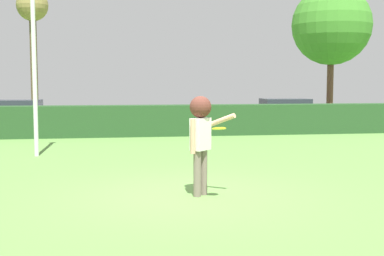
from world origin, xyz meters
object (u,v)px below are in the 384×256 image
(willow_tree, at_px, (331,26))
(parked_car_white, at_px, (15,112))
(frisbee, at_px, (219,128))
(parked_car_black, at_px, (285,110))
(person, at_px, (201,130))
(bare_elm_tree, at_px, (33,15))
(lamppost, at_px, (33,36))

(willow_tree, bearing_deg, parked_car_white, -176.12)
(frisbee, bearing_deg, parked_car_white, 111.53)
(willow_tree, bearing_deg, parked_car_black, -155.17)
(person, relative_size, parked_car_white, 0.42)
(willow_tree, bearing_deg, bare_elm_tree, 173.01)
(lamppost, distance_m, bare_elm_tree, 12.50)
(frisbee, xyz_separation_m, lamppost, (-3.89, 6.20, 2.02))
(willow_tree, bearing_deg, lamppost, -141.77)
(frisbee, relative_size, willow_tree, 0.03)
(lamppost, bearing_deg, person, -56.75)
(parked_car_white, xyz_separation_m, parked_car_black, (12.56, -0.27, 0.00))
(parked_car_black, bearing_deg, parked_car_white, 178.78)
(parked_car_white, height_order, bare_elm_tree, bare_elm_tree)
(frisbee, bearing_deg, person, 109.54)
(person, xyz_separation_m, bare_elm_tree, (-5.45, 17.81, 4.18))
(frisbee, height_order, lamppost, lamppost)
(lamppost, bearing_deg, willow_tree, 38.23)
(willow_tree, xyz_separation_m, bare_elm_tree, (-14.93, 1.83, 0.50))
(willow_tree, relative_size, bare_elm_tree, 1.04)
(lamppost, height_order, parked_car_white, lamppost)
(parked_car_white, distance_m, parked_car_black, 12.56)
(frisbee, distance_m, willow_tree, 19.33)
(lamppost, bearing_deg, parked_car_black, 41.26)
(parked_car_white, bearing_deg, bare_elm_tree, 80.86)
(person, bearing_deg, frisbee, -70.46)
(person, distance_m, parked_car_white, 16.07)
(lamppost, relative_size, parked_car_white, 1.39)
(lamppost, xyz_separation_m, parked_car_white, (-2.24, 9.32, -2.62))
(parked_car_black, distance_m, willow_tree, 5.24)
(parked_car_white, height_order, parked_car_black, same)
(lamppost, relative_size, parked_car_black, 1.41)
(lamppost, xyz_separation_m, parked_car_black, (10.32, 9.05, -2.62))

